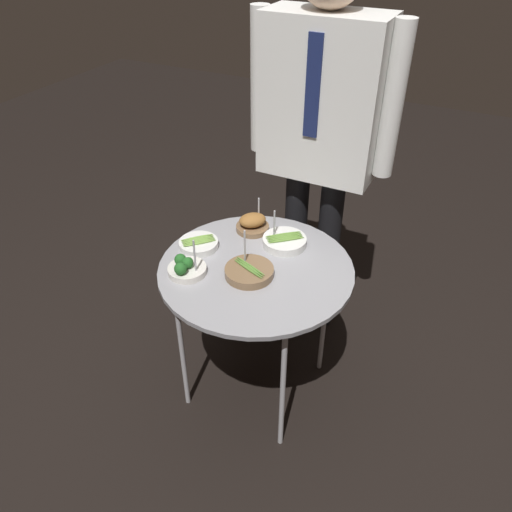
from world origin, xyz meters
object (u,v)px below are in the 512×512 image
Objects in this scene: bowl_roast_far_rim at (253,224)px; serving_cart at (256,276)px; bowl_asparagus_back_left at (199,244)px; bowl_broccoli_front_right at (186,268)px; waiter_figure at (321,118)px; bowl_asparagus_back_right at (249,271)px; bowl_asparagus_front_center at (284,241)px.

serving_cart is at bearing -60.10° from bowl_roast_far_rim.
serving_cart is at bearing -3.15° from bowl_asparagus_back_left.
waiter_figure is at bearing 69.92° from bowl_broccoli_front_right.
bowl_broccoli_front_right is at bearing -155.98° from bowl_asparagus_back_right.
bowl_broccoli_front_right is (-0.24, -0.32, 0.01)m from bowl_asparagus_front_center.
bowl_asparagus_back_right is at bearing 24.02° from bowl_broccoli_front_right.
bowl_asparagus_back_left is at bearing -122.98° from bowl_roast_far_rim.
waiter_figure reaches higher than bowl_asparagus_back_left.
bowl_asparagus_front_center reaches higher than bowl_asparagus_back_left.
waiter_figure is at bearing 90.70° from bowl_asparagus_front_center.
bowl_asparagus_back_left is at bearing -120.13° from waiter_figure.
serving_cart is at bearing -100.96° from bowl_asparagus_front_center.
bowl_asparagus_back_right reaches higher than bowl_asparagus_front_center.
serving_cart is 4.22× the size of bowl_asparagus_front_center.
waiter_figure is at bearing 86.57° from serving_cart.
bowl_asparagus_back_right is 0.23m from bowl_broccoli_front_right.
bowl_asparagus_back_left is (-0.25, 0.01, 0.06)m from serving_cart.
bowl_asparagus_front_center is 0.10× the size of waiter_figure.
bowl_roast_far_rim is (-0.12, 0.22, 0.07)m from serving_cart.
bowl_broccoli_front_right is (-0.21, -0.09, 0.01)m from bowl_asparagus_back_right.
serving_cart is 4.68× the size of bowl_broccoli_front_right.
bowl_asparagus_back_left is 0.17m from bowl_broccoli_front_right.
bowl_asparagus_front_center reaches higher than bowl_roast_far_rim.
bowl_asparagus_back_right reaches higher than bowl_roast_far_rim.
waiter_figure is (0.29, 0.49, 0.38)m from bowl_asparagus_back_left.
serving_cart is at bearing 88.56° from bowl_asparagus_back_right.
serving_cart is 0.67m from waiter_figure.
waiter_figure is (0.03, 0.56, 0.38)m from bowl_asparagus_back_right.
bowl_asparagus_back_left is at bearing 176.85° from serving_cart.
bowl_roast_far_rim is at bearing 119.90° from serving_cart.
waiter_figure is (-0.00, 0.33, 0.38)m from bowl_asparagus_front_center.
bowl_roast_far_rim is (-0.16, 0.04, 0.01)m from bowl_asparagus_front_center.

